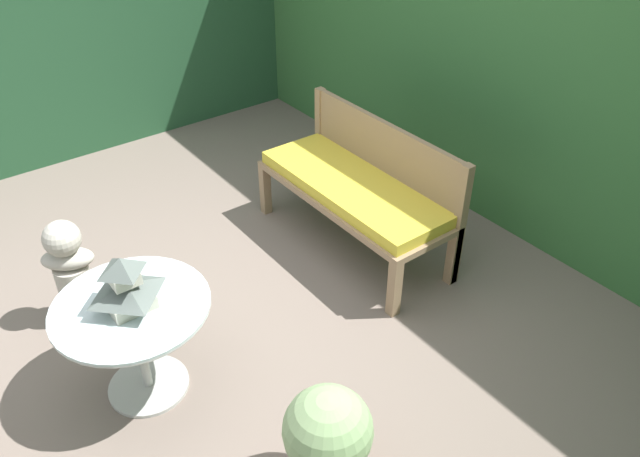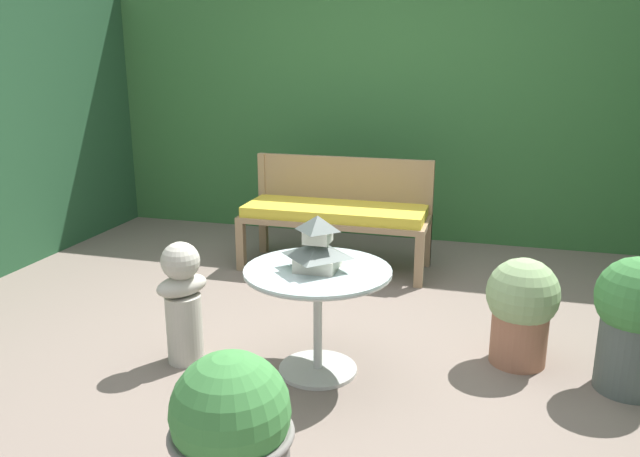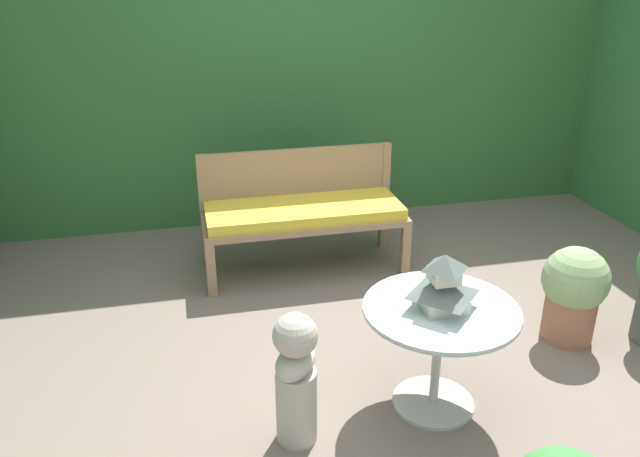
% 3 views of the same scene
% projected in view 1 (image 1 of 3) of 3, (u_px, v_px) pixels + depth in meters
% --- Properties ---
extents(ground, '(30.00, 30.00, 0.00)m').
position_uv_depth(ground, '(203.00, 346.00, 3.37)').
color(ground, '#75665B').
extents(foliage_hedge_back, '(6.40, 1.06, 2.23)m').
position_uv_depth(foliage_hedge_back, '(553.00, 42.00, 4.06)').
color(foliage_hedge_back, '#336633').
rests_on(foliage_hedge_back, ground).
extents(foliage_hedge_left, '(0.70, 3.77, 2.06)m').
position_uv_depth(foliage_hedge_left, '(43.00, 18.00, 4.77)').
color(foliage_hedge_left, '#234C2D').
rests_on(foliage_hedge_left, ground).
extents(garden_bench, '(1.38, 0.53, 0.48)m').
position_uv_depth(garden_bench, '(353.00, 191.00, 3.89)').
color(garden_bench, '#937556').
rests_on(garden_bench, ground).
extents(bench_backrest, '(1.38, 0.06, 0.81)m').
position_uv_depth(bench_backrest, '(384.00, 155.00, 3.91)').
color(bench_backrest, '#937556').
rests_on(bench_backrest, ground).
extents(patio_table, '(0.73, 0.73, 0.55)m').
position_uv_depth(patio_table, '(135.00, 324.00, 2.89)').
color(patio_table, '#B7B7B2').
rests_on(patio_table, ground).
extents(pagoda_birdhouse, '(0.27, 0.27, 0.27)m').
position_uv_depth(pagoda_birdhouse, '(126.00, 286.00, 2.75)').
color(pagoda_birdhouse, beige).
rests_on(pagoda_birdhouse, patio_table).
extents(garden_bust, '(0.28, 0.32, 0.65)m').
position_uv_depth(garden_bust, '(71.00, 270.00, 3.36)').
color(garden_bust, '#B7B2A3').
rests_on(garden_bust, ground).
extents(potted_plant_hedge_corner, '(0.37, 0.37, 0.57)m').
position_uv_depth(potted_plant_hedge_corner, '(328.00, 442.00, 2.51)').
color(potted_plant_hedge_corner, '#9E664C').
rests_on(potted_plant_hedge_corner, ground).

